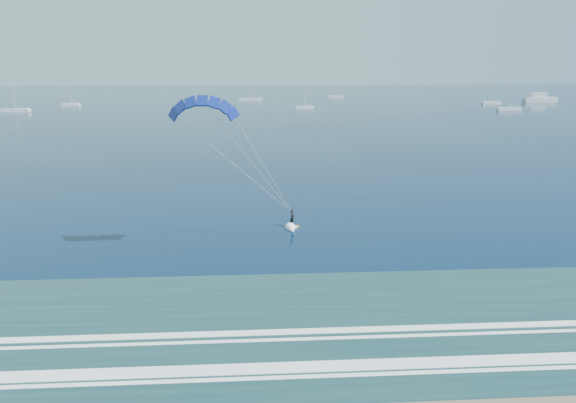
% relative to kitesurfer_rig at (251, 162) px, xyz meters
% --- Properties ---
extents(kitesurfer_rig, '(12.93, 9.56, 15.10)m').
position_rel_kitesurfer_rig_xyz_m(kitesurfer_rig, '(0.00, 0.00, 0.00)').
color(kitesurfer_rig, gold).
rests_on(kitesurfer_rig, ground).
extents(motor_yacht, '(15.46, 4.12, 6.33)m').
position_rel_kitesurfer_rig_xyz_m(motor_yacht, '(134.67, 191.81, -6.05)').
color(motor_yacht, silver).
rests_on(motor_yacht, ground).
extents(sailboat_0, '(10.06, 2.40, 13.50)m').
position_rel_kitesurfer_rig_xyz_m(sailboat_0, '(-88.52, 150.30, -7.04)').
color(sailboat_0, silver).
rests_on(sailboat_0, ground).
extents(sailboat_1, '(7.47, 2.40, 10.43)m').
position_rel_kitesurfer_rig_xyz_m(sailboat_1, '(-78.14, 178.23, -7.06)').
color(sailboat_1, silver).
rests_on(sailboat_1, ground).
extents(sailboat_2, '(10.69, 2.40, 14.14)m').
position_rel_kitesurfer_rig_xyz_m(sailboat_2, '(-2.44, 208.72, -7.03)').
color(sailboat_2, silver).
rests_on(sailboat_2, ground).
extents(sailboat_3, '(6.93, 2.40, 9.87)m').
position_rel_kitesurfer_rig_xyz_m(sailboat_3, '(19.37, 156.33, -7.06)').
color(sailboat_3, silver).
rests_on(sailboat_3, ground).
extents(sailboat_4, '(8.15, 2.40, 11.16)m').
position_rel_kitesurfer_rig_xyz_m(sailboat_4, '(43.07, 229.86, -7.05)').
color(sailboat_4, silver).
rests_on(sailboat_4, ground).
extents(sailboat_5, '(8.44, 2.40, 11.56)m').
position_rel_kitesurfer_rig_xyz_m(sailboat_5, '(105.15, 178.07, -7.05)').
color(sailboat_5, silver).
rests_on(sailboat_5, ground).
extents(sailboat_6, '(9.15, 2.40, 12.33)m').
position_rel_kitesurfer_rig_xyz_m(sailboat_6, '(97.22, 145.49, -7.05)').
color(sailboat_6, silver).
rests_on(sailboat_6, ground).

